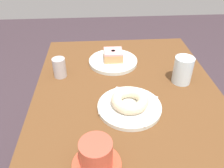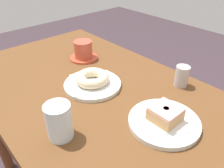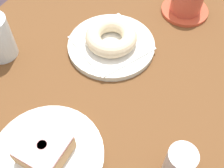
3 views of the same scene
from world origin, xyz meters
name	(u,v)px [view 3 (image 3 of 3)]	position (x,y,z in m)	size (l,w,h in m)	color
ground_plane	(112,150)	(0.00, 0.00, 0.00)	(6.00, 6.00, 0.00)	#3B2D33
table	(112,65)	(0.00, 0.00, 0.62)	(1.16, 0.72, 0.71)	brown
plate_glazed_square	(48,156)	(-0.33, -0.04, 0.72)	(0.22, 0.22, 0.02)	silver
napkin_glazed_square	(47,154)	(-0.33, -0.04, 0.73)	(0.12, 0.12, 0.00)	white
donut_glazed_square	(44,149)	(-0.33, -0.04, 0.75)	(0.08, 0.08, 0.04)	tan
plate_sugar_ring	(111,45)	(-0.01, -0.01, 0.72)	(0.22, 0.22, 0.01)	silver
napkin_sugar_ring	(111,43)	(-0.01, -0.01, 0.73)	(0.16, 0.16, 0.00)	white
donut_sugar_ring	(111,37)	(-0.01, -0.01, 0.75)	(0.13, 0.13, 0.04)	beige
coffee_cup	(187,0)	(0.21, -0.12, 0.75)	(0.13, 0.13, 0.09)	#C2492E
sugar_jar	(179,164)	(-0.24, -0.27, 0.75)	(0.05, 0.05, 0.08)	#B8B1B1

